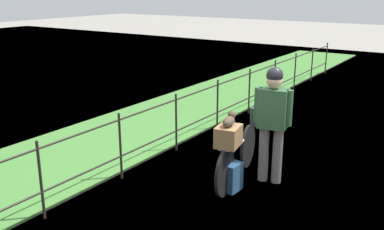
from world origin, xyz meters
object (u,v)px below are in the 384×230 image
(terrier_dog, at_px, (229,120))
(backpack_on_paving, at_px, (233,177))
(cyclist_person, at_px, (273,115))
(mooring_bollard, at_px, (255,116))
(wooden_crate, at_px, (228,136))
(bicycle_main, at_px, (237,157))

(terrier_dog, height_order, backpack_on_paving, terrier_dog)
(cyclist_person, xyz_separation_m, mooring_bollard, (2.30, 1.35, -0.82))
(mooring_bollard, bearing_deg, wooden_crate, -161.17)
(bicycle_main, relative_size, mooring_bollard, 4.68)
(cyclist_person, height_order, mooring_bollard, cyclist_person)
(terrier_dog, relative_size, cyclist_person, 0.19)
(mooring_bollard, bearing_deg, terrier_dog, -161.10)
(backpack_on_paving, distance_m, mooring_bollard, 3.06)
(wooden_crate, distance_m, terrier_dog, 0.22)
(terrier_dog, bearing_deg, cyclist_person, -29.49)
(bicycle_main, bearing_deg, cyclist_person, -59.35)
(bicycle_main, bearing_deg, mooring_bollard, 20.12)
(terrier_dog, bearing_deg, backpack_on_paving, -47.58)
(wooden_crate, bearing_deg, cyclist_person, -28.24)
(bicycle_main, xyz_separation_m, mooring_bollard, (2.55, 0.93, -0.17))
(bicycle_main, relative_size, terrier_dog, 5.36)
(bicycle_main, relative_size, backpack_on_paving, 4.33)
(bicycle_main, distance_m, cyclist_person, 0.81)
(bicycle_main, distance_m, backpack_on_paving, 0.38)
(cyclist_person, bearing_deg, wooden_crate, 151.76)
(backpack_on_paving, bearing_deg, bicycle_main, -157.36)
(bicycle_main, distance_m, wooden_crate, 0.61)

